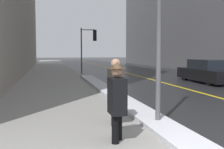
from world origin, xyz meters
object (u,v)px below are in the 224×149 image
Objects in this scene: traffic_light_near at (90,40)px; pedestrian_in_fedora at (117,99)px; parked_car_black at (209,72)px; pedestrian_in_glasses at (116,88)px.

traffic_light_near reaches higher than pedestrian_in_fedora.
parked_car_black is (7.58, 9.08, -0.24)m from pedestrian_in_fedora.
pedestrian_in_glasses is at bearing 137.78° from parked_car_black.
traffic_light_near is at bearing 173.18° from pedestrian_in_glasses.
traffic_light_near is 0.83× the size of parked_car_black.
pedestrian_in_glasses reaches higher than parked_car_black.
pedestrian_in_fedora is at bearing -13.12° from pedestrian_in_glasses.
traffic_light_near is 18.05m from pedestrian_in_fedora.
traffic_light_near reaches higher than pedestrian_in_glasses.
traffic_light_near is 2.38× the size of pedestrian_in_fedora.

